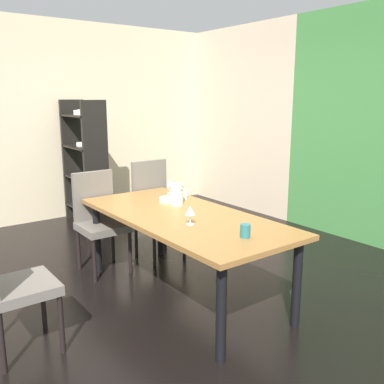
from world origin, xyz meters
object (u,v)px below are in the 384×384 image
object	(u,v)px
pitcher_corner	(177,195)
cup_east	(245,231)
wine_glass_south	(190,211)
chair_head_near	(8,281)
display_shelf	(85,162)
serving_bowl_left	(169,199)
cup_west	(184,194)
wine_glass_north	(170,183)
chair_left_near	(99,217)
chair_left_far	(155,205)
dining_table	(183,223)

from	to	relation	value
pitcher_corner	cup_east	bearing A→B (deg)	-7.50
wine_glass_south	chair_head_near	bearing A→B (deg)	-99.91
display_shelf	serving_bowl_left	xyz separation A→B (m)	(2.19, -0.08, -0.09)
cup_east	pitcher_corner	bearing A→B (deg)	172.50
serving_bowl_left	cup_west	world-z (taller)	cup_west
wine_glass_north	chair_left_near	bearing A→B (deg)	-108.48
chair_left_far	wine_glass_south	world-z (taller)	chair_left_far
chair_left_far	serving_bowl_left	distance (m)	0.58
chair_head_near	serving_bowl_left	xyz separation A→B (m)	(-0.50, 1.61, 0.22)
wine_glass_south	pitcher_corner	bearing A→B (deg)	154.74
serving_bowl_left	chair_head_near	bearing A→B (deg)	-72.78
dining_table	wine_glass_north	size ratio (longest dim) A/B	13.32
dining_table	chair_left_far	size ratio (longest dim) A/B	2.01
wine_glass_north	pitcher_corner	world-z (taller)	pitcher_corner
wine_glass_south	cup_west	world-z (taller)	wine_glass_south
chair_head_near	wine_glass_north	xyz separation A→B (m)	(-0.78, 1.81, 0.31)
dining_table	wine_glass_south	distance (m)	0.35
chair_left_near	chair_left_far	distance (m)	0.66
wine_glass_north	wine_glass_south	distance (m)	1.13
chair_left_near	serving_bowl_left	xyz separation A→B (m)	(0.52, 0.49, 0.21)
wine_glass_north	pitcher_corner	bearing A→B (deg)	-26.26
chair_left_far	cup_east	size ratio (longest dim) A/B	10.70
dining_table	wine_glass_south	xyz separation A→B (m)	(0.27, -0.12, 0.18)
cup_west	pitcher_corner	distance (m)	0.25
pitcher_corner	serving_bowl_left	bearing A→B (deg)	174.76
chair_left_near	wine_glass_south	distance (m)	1.30
pitcher_corner	wine_glass_south	bearing A→B (deg)	-25.26
chair_head_near	cup_east	size ratio (longest dim) A/B	9.62
chair_left_far	cup_east	distance (m)	1.78
cup_west	pitcher_corner	xyz separation A→B (m)	(0.16, -0.19, 0.05)
cup_west	dining_table	bearing A→B (deg)	-36.76
chair_left_near	chair_head_near	distance (m)	1.51
wine_glass_north	serving_bowl_left	world-z (taller)	wine_glass_north
dining_table	chair_head_near	world-z (taller)	chair_head_near
display_shelf	wine_glass_north	world-z (taller)	display_shelf
wine_glass_north	wine_glass_south	world-z (taller)	wine_glass_north
display_shelf	cup_west	xyz separation A→B (m)	(2.20, 0.10, -0.06)
chair_left_near	cup_west	size ratio (longest dim) A/B	10.18
serving_bowl_left	cup_west	xyz separation A→B (m)	(0.01, 0.18, 0.03)
chair_head_near	cup_east	distance (m)	1.64
cup_east	wine_glass_south	bearing A→B (deg)	-165.33
cup_west	cup_east	bearing A→B (deg)	-15.29
cup_east	chair_head_near	bearing A→B (deg)	-116.35
display_shelf	serving_bowl_left	world-z (taller)	display_shelf
wine_glass_south	cup_east	xyz separation A→B (m)	(0.49, 0.13, -0.06)
display_shelf	cup_west	world-z (taller)	display_shelf
display_shelf	pitcher_corner	xyz separation A→B (m)	(2.35, -0.10, -0.01)
cup_west	cup_east	xyz separation A→B (m)	(1.21, -0.33, 0.00)
chair_head_near	cup_west	distance (m)	1.87
chair_left_near	chair_left_far	xyz separation A→B (m)	(-0.00, 0.66, 0.02)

